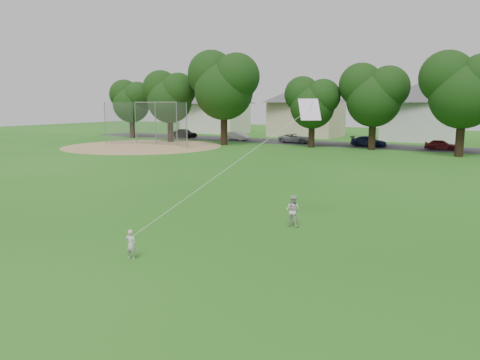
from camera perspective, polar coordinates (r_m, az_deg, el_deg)
The scene contains 10 objects.
ground at distance 17.13m, azimuth -10.38°, elevation -7.89°, with size 160.00×160.00×0.00m, color #1D5A14.
street at distance 55.56m, azimuth 19.35°, elevation 3.77°, with size 90.00×7.00×0.01m, color #2D2D30.
dirt_infield at distance 54.80m, azimuth -11.75°, elevation 4.04°, with size 18.00×18.00×0.02m, color #9E7F51.
toddler at distance 15.74m, azimuth -13.17°, elevation -7.66°, with size 0.37×0.24×1.00m, color silver.
older_boy at distance 19.40m, azimuth 6.44°, elevation -3.75°, with size 0.63×0.49×1.30m, color silver.
kite at distance 17.04m, azimuth -1.24°, elevation 1.65°, with size 2.21×4.13×8.79m.
baseball_backstop at distance 56.27m, azimuth -10.58°, elevation 6.76°, with size 11.40×2.81×5.00m.
tree_row at distance 48.58m, azimuth 22.64°, elevation 10.47°, with size 80.76×9.49×11.32m.
parked_cars at distance 53.82m, azimuth 23.88°, elevation 3.95°, with size 72.83×2.26×1.29m.
house_row at distance 65.24m, azimuth 20.98°, elevation 8.72°, with size 76.95×14.04×10.61m.
Camera 1 is at (10.83, -12.26, 5.09)m, focal length 35.00 mm.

